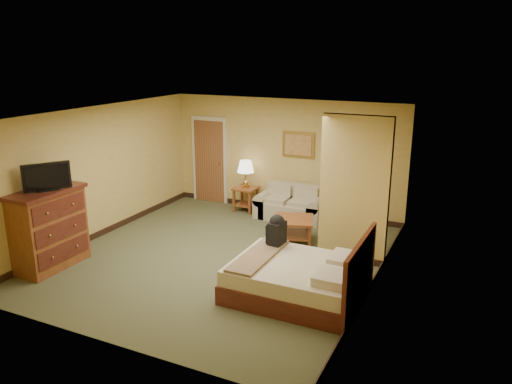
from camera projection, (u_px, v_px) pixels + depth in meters
The scene contains 17 objects.
floor at pixel (221, 258), 9.05m from camera, with size 6.00×6.00×0.00m, color #4C4F33.
ceiling at pixel (218, 114), 8.33m from camera, with size 6.00×6.00×0.00m, color white.
back_wall at pixel (284, 156), 11.29m from camera, with size 5.50×0.02×2.60m, color tan.
left_wall at pixel (98, 173), 9.82m from camera, with size 0.02×6.00×2.60m, color tan.
right_wall at pixel (378, 210), 7.56m from camera, with size 0.02×6.00×2.60m, color tan.
partition at pixel (354, 190), 8.61m from camera, with size 1.20×0.15×2.60m, color tan.
door at pixel (210, 160), 12.14m from camera, with size 0.94×0.16×2.10m.
baseboard at pixel (283, 209), 11.63m from camera, with size 5.50×0.02×0.12m, color black.
loveseat at pixel (290, 208), 11.07m from camera, with size 1.52×0.71×0.77m.
side_table at pixel (246, 195), 11.58m from camera, with size 0.51×0.51×0.56m.
table_lamp at pixel (246, 167), 11.40m from camera, with size 0.38×0.38×0.63m.
coffee_table at pixel (293, 225), 9.69m from camera, with size 0.96×0.96×0.48m.
wall_picture at pixel (298, 145), 11.05m from camera, with size 0.75×0.04×0.58m.
dresser at pixel (49, 228), 8.51m from camera, with size 0.68×1.30×1.39m.
tv at pixel (47, 177), 8.22m from camera, with size 0.46×0.67×0.47m.
bed at pixel (301, 279), 7.55m from camera, with size 1.97×1.67×1.08m.
backpack at pixel (277, 230), 8.12m from camera, with size 0.25×0.33×0.54m.
Camera 1 is at (4.16, -7.28, 3.66)m, focal length 35.00 mm.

